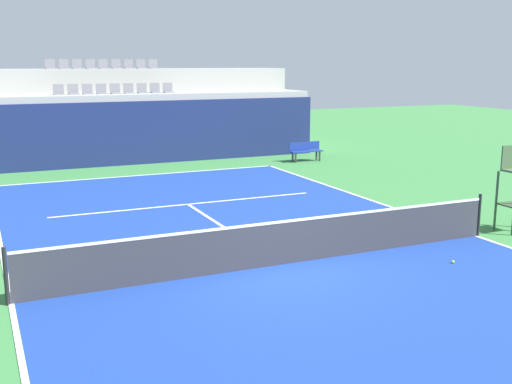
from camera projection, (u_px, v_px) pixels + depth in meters
The scene contains 15 objects.
ground_plane at pixel (282, 265), 13.43m from camera, with size 80.00×80.00×0.00m, color #387A3D.
court_surface at pixel (282, 265), 13.43m from camera, with size 11.00×24.00×0.01m, color navy.
baseline_far at pixel (143, 175), 24.08m from camera, with size 11.00×0.10×0.00m, color white.
sideline_left at pixel (11, 304), 11.22m from camera, with size 0.10×24.00×0.00m, color white.
sideline_right at pixel (476, 236), 15.63m from camera, with size 0.10×24.00×0.00m, color white.
service_line_far at pixel (188, 204), 19.13m from camera, with size 8.26×0.10×0.00m, color white.
centre_service_line at pixel (227, 229), 16.28m from camera, with size 0.10×6.40×0.00m, color white.
back_wall at pixel (125, 134), 26.35m from camera, with size 17.75×0.30×2.68m, color navy.
stands_tier_lower at pixel (118, 127), 27.52m from camera, with size 17.75×2.40×2.95m, color #9E9E99.
stands_tier_upper at pixel (106, 112), 29.56m from camera, with size 17.75×2.40×4.00m, color #9E9E99.
seating_row_lower at pixel (115, 91), 27.28m from camera, with size 5.22×0.44×0.44m.
seating_row_upper at pixel (104, 66), 29.21m from camera, with size 5.22×0.44×0.44m.
tennis_net at pixel (282, 242), 13.33m from camera, with size 11.08×0.08×1.07m.
player_bench at pixel (306, 150), 27.49m from camera, with size 1.50×0.40×0.85m.
tennis_ball_2 at pixel (453, 262), 13.50m from camera, with size 0.07×0.07×0.07m, color #CCE033.
Camera 1 is at (-5.81, -11.46, 4.26)m, focal length 43.80 mm.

